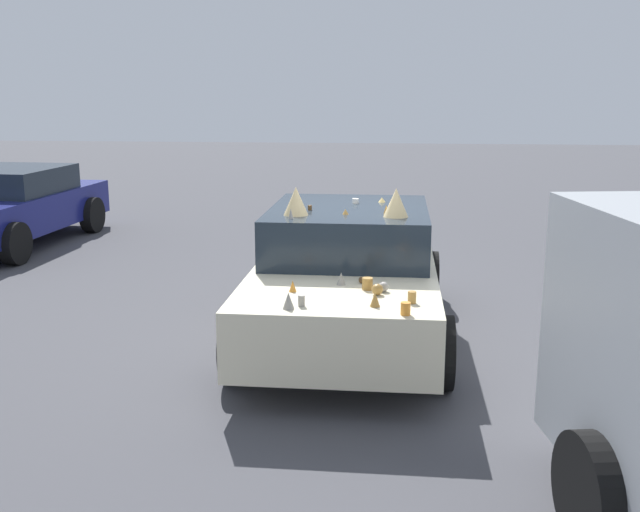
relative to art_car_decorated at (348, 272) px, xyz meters
The scene contains 3 objects.
ground_plane 0.72m from the art_car_decorated, behind, with size 60.00×60.00×0.00m, color #47474C.
art_car_decorated is the anchor object (origin of this frame).
parked_sedan_near_left 7.50m from the art_car_decorated, 55.24° to the left, with size 4.41×2.19×1.33m.
Camera 1 is at (-7.69, -0.47, 2.65)m, focal length 41.30 mm.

